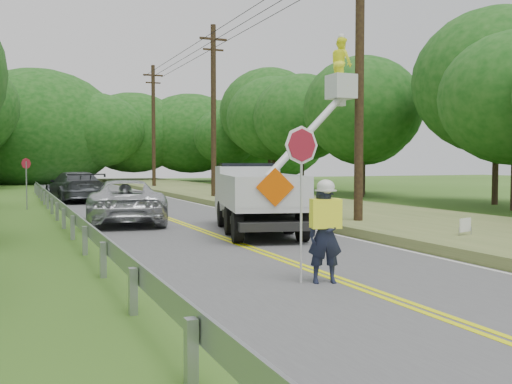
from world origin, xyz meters
name	(u,v)px	position (x,y,z in m)	size (l,w,h in m)	color
ground	(402,303)	(0.00, 0.00, 0.00)	(140.00, 140.00, 0.00)	#335B18
road	(174,221)	(0.00, 14.00, 0.01)	(7.20, 96.00, 0.03)	#505052
guardrail	(62,208)	(-4.02, 14.91, 0.55)	(0.18, 48.00, 0.77)	#93969C
utility_poles	(263,96)	(5.00, 17.02, 5.27)	(1.60, 43.30, 10.00)	black
tall_grass_verge	(336,211)	(7.10, 14.00, 0.15)	(7.00, 96.00, 0.30)	#586C35
treeline_right	(367,105)	(15.67, 24.53, 5.92)	(12.61, 54.48, 10.91)	#332319
treeline_horizon	(56,130)	(-1.24, 56.18, 5.50)	(57.12, 13.94, 12.53)	#114711
flagger	(325,227)	(-0.40, 1.80, 1.06)	(1.15, 0.58, 2.91)	#191E33
bucket_truck	(260,186)	(1.92, 10.17, 1.46)	(4.97, 6.63, 6.29)	black
suv_silver	(125,201)	(-1.89, 13.88, 0.81)	(2.64, 5.72, 1.59)	silver
suv_darkgrey	(74,187)	(-2.42, 26.53, 0.86)	(2.36, 5.81, 1.69)	#3B4044
stop_sign_permanent	(26,176)	(-5.04, 22.00, 1.61)	(0.44, 0.31, 2.44)	#93969C
yard_sign	(465,226)	(5.49, 4.55, 0.54)	(0.51, 0.17, 0.75)	white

